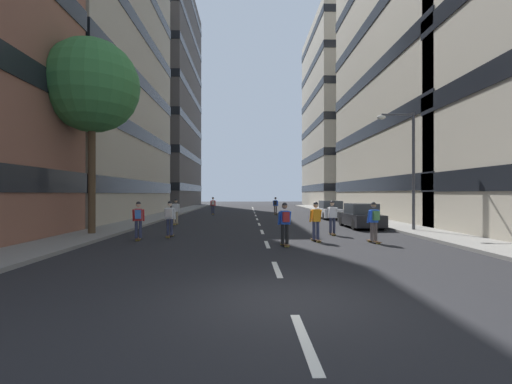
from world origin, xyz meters
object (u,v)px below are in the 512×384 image
object	(u,v)px
parked_car_mid	(330,210)
skater_7	(275,204)
skater_1	(374,220)
skater_5	(332,216)
skater_0	(138,218)
streetlamp_right	(407,158)
street_tree_near	(92,86)
skater_8	(176,210)
skater_2	(170,217)
skater_3	(213,204)
skater_4	(316,219)
skater_6	(285,221)
parked_car_near	(361,217)

from	to	relation	value
parked_car_mid	skater_7	distance (m)	7.47
skater_1	skater_5	distance (m)	3.27
skater_0	streetlamp_right	bearing A→B (deg)	13.15
skater_0	street_tree_near	bearing A→B (deg)	148.14
parked_car_mid	skater_8	bearing A→B (deg)	-154.31
parked_car_mid	skater_0	world-z (taller)	skater_0
skater_0	skater_2	bearing A→B (deg)	42.75
skater_0	skater_3	xyz separation A→B (m)	(1.51, 20.44, 0.00)
streetlamp_right	street_tree_near	bearing A→B (deg)	-174.99
skater_3	skater_4	size ratio (longest dim) A/B	1.00
skater_7	skater_8	world-z (taller)	same
skater_2	skater_6	size ratio (longest dim) A/B	1.00
skater_1	skater_6	size ratio (longest dim) A/B	1.00
streetlamp_right	skater_0	size ratio (longest dim) A/B	3.65
parked_car_mid	skater_7	size ratio (longest dim) A/B	2.47
parked_car_mid	streetlamp_right	distance (m)	11.44
skater_3	skater_7	xyz separation A→B (m)	(6.37, -0.26, 0.00)
skater_2	skater_7	distance (m)	20.21
parked_car_mid	skater_2	distance (m)	16.87
street_tree_near	skater_4	world-z (taller)	street_tree_near
skater_2	skater_4	size ratio (longest dim) A/B	1.00
parked_car_mid	skater_4	distance (m)	15.20
parked_car_near	skater_5	bearing A→B (deg)	-124.78
skater_7	parked_car_mid	bearing A→B (deg)	-55.92
skater_3	skater_7	distance (m)	6.37
street_tree_near	skater_8	distance (m)	9.69
skater_0	skater_5	bearing A→B (deg)	11.16
skater_5	skater_4	bearing A→B (deg)	-117.85
skater_3	skater_5	size ratio (longest dim) A/B	1.00
parked_car_near	skater_6	bearing A→B (deg)	-125.50
streetlamp_right	skater_6	size ratio (longest dim) A/B	3.65
streetlamp_right	skater_3	xyz separation A→B (m)	(-12.38, 17.19, -3.12)
skater_4	skater_5	bearing A→B (deg)	62.15
skater_1	skater_8	world-z (taller)	same
skater_5	skater_6	size ratio (longest dim) A/B	1.00
parked_car_near	skater_3	world-z (taller)	skater_3
parked_car_near	street_tree_near	xyz separation A→B (m)	(-14.92, -3.93, 6.87)
skater_4	skater_7	distance (m)	20.84
skater_3	skater_4	bearing A→B (deg)	-72.79
parked_car_near	skater_0	world-z (taller)	skater_0
skater_4	skater_3	bearing A→B (deg)	107.21
skater_1	skater_2	bearing A→B (deg)	165.89
parked_car_near	street_tree_near	bearing A→B (deg)	-165.23
skater_1	skater_7	distance (m)	21.56
skater_7	street_tree_near	bearing A→B (deg)	-120.26
parked_car_near	skater_8	world-z (taller)	skater_8
skater_4	skater_6	size ratio (longest dim) A/B	1.00
parked_car_mid	skater_0	distance (m)	18.48
streetlamp_right	skater_4	world-z (taller)	streetlamp_right
skater_2	skater_5	world-z (taller)	same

